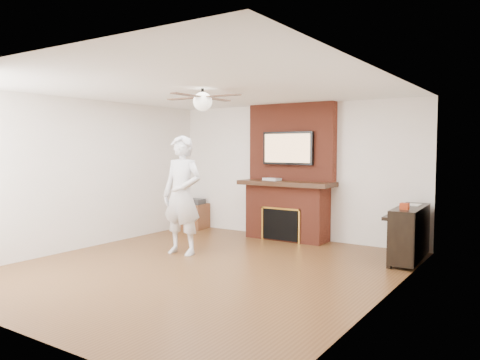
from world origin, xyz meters
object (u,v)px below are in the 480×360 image
Objects in this scene: person at (182,195)px; piano at (409,232)px; fireplace at (289,185)px; side_table at (194,215)px.

piano is at bearing 19.95° from person.
person reaches higher than piano.
fireplace is 1.97× the size of piano.
side_table is (-2.20, -0.07, -0.71)m from fireplace.
piano is (4.50, -0.48, 0.16)m from side_table.
fireplace is 1.33× the size of person.
piano is at bearing -13.39° from fireplace.
side_table is at bearing 171.17° from piano.
piano is at bearing -13.80° from side_table.
person is 1.48× the size of piano.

